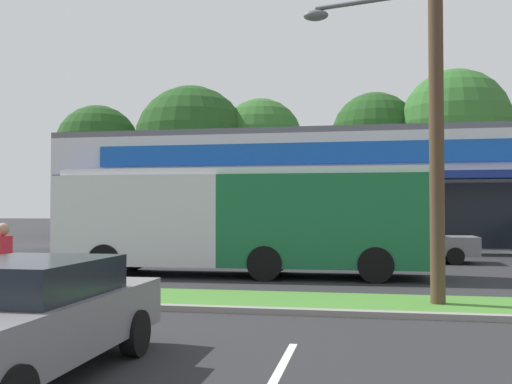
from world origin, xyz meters
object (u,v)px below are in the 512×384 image
at_px(car_0, 18,319).
at_px(car_1, 410,242).
at_px(utility_pole, 428,72).
at_px(bus_stop_bench, 62,288).
at_px(pedestrian_mid, 2,271).
at_px(city_bus, 243,218).
at_px(car_3, 117,238).

xyz_separation_m(car_0, car_1, (5.73, 17.07, 0.03)).
relative_size(utility_pole, bus_stop_bench, 5.69).
bearing_deg(pedestrian_mid, bus_stop_bench, -26.85).
distance_m(city_bus, bus_stop_bench, 7.45).
bearing_deg(utility_pole, car_0, -130.62).
relative_size(utility_pole, car_3, 1.95).
bearing_deg(car_3, city_bus, 138.56).
xyz_separation_m(car_1, pedestrian_mid, (-8.31, -13.53, 0.12)).
bearing_deg(utility_pole, car_3, 136.59).
bearing_deg(city_bus, car_3, -43.05).
bearing_deg(pedestrian_mid, utility_pole, -54.23).
height_order(utility_pole, car_1, utility_pole).
bearing_deg(bus_stop_bench, car_1, -120.63).
height_order(city_bus, pedestrian_mid, city_bus).
height_order(city_bus, bus_stop_bench, city_bus).
bearing_deg(bus_stop_bench, car_3, -70.66).
xyz_separation_m(car_0, car_3, (-6.35, 17.26, 0.06)).
relative_size(car_1, car_3, 1.02).
distance_m(utility_pole, bus_stop_bench, 8.59).
xyz_separation_m(city_bus, pedestrian_mid, (-2.91, -7.83, -0.87)).
height_order(bus_stop_bench, car_0, car_0).
height_order(car_0, pedestrian_mid, pedestrian_mid).
height_order(city_bus, car_1, city_bus).
height_order(car_1, pedestrian_mid, pedestrian_mid).
xyz_separation_m(car_0, pedestrian_mid, (-2.58, 3.54, 0.15)).
height_order(city_bus, car_0, city_bus).
xyz_separation_m(bus_stop_bench, car_3, (-4.54, 12.92, 0.30)).
distance_m(car_0, car_3, 18.39).
xyz_separation_m(utility_pole, bus_stop_bench, (-7.14, -1.88, -4.38)).
distance_m(bus_stop_bench, car_1, 14.80).
height_order(bus_stop_bench, pedestrian_mid, pedestrian_mid).
distance_m(city_bus, car_3, 8.96).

